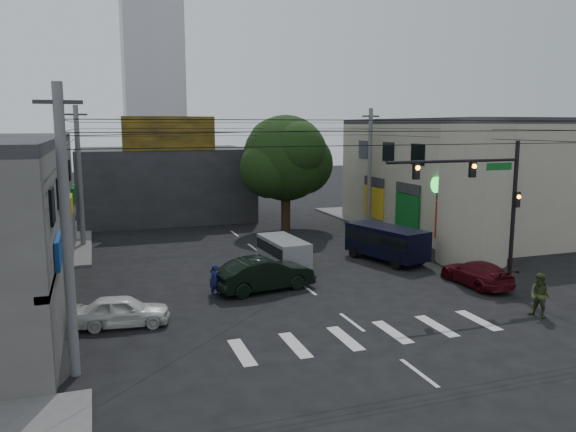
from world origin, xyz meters
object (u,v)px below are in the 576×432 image
silver_minivan (283,254)px  traffic_officer (215,281)px  white_compact (122,311)px  maroon_sedan (476,273)px  navy_van (386,244)px  utility_pole_far_left (80,177)px  utility_pole_far_right (370,169)px  utility_pole_near_left (67,234)px  street_tree (286,158)px  pedestrian_olive (540,296)px  traffic_gantry (486,192)px  dark_sedan (264,274)px

silver_minivan → traffic_officer: silver_minivan is taller
white_compact → maroon_sedan: 17.01m
navy_van → utility_pole_far_left: bearing=43.0°
utility_pole_far_right → navy_van: size_ratio=1.68×
utility_pole_near_left → traffic_officer: bearing=48.1°
street_tree → pedestrian_olive: 22.76m
utility_pole_near_left → utility_pole_far_right: (21.00, 20.50, 0.00)m
traffic_gantry → navy_van: size_ratio=1.31×
utility_pole_far_left → silver_minivan: utility_pole_far_left is taller
utility_pole_far_left → navy_van: size_ratio=1.68×
utility_pole_far_left → navy_van: (16.91, -10.22, -3.57)m
white_compact → pedestrian_olive: size_ratio=2.04×
white_compact → traffic_officer: bearing=-51.7°
utility_pole_far_right → traffic_officer: utility_pole_far_right is taller
traffic_gantry → white_compact: 17.18m
utility_pole_near_left → silver_minivan: 15.31m
dark_sedan → street_tree: bearing=-33.4°
street_tree → maroon_sedan: (4.19, -17.16, -4.85)m
dark_sedan → pedestrian_olive: size_ratio=2.74×
utility_pole_far_left → pedestrian_olive: bearing=-49.2°
navy_van → white_compact: bearing=96.1°
street_tree → traffic_gantry: bearing=-78.0°
maroon_sedan → navy_van: size_ratio=0.79×
traffic_officer → silver_minivan: bearing=25.1°
traffic_gantry → navy_van: 7.90m
utility_pole_far_left → traffic_officer: utility_pole_far_left is taller
dark_sedan → maroon_sedan: 10.61m
silver_minivan → traffic_officer: (-4.60, -3.76, -0.10)m
traffic_gantry → pedestrian_olive: traffic_gantry is taller
traffic_officer → utility_pole_far_left: bearing=99.2°
dark_sedan → pedestrian_olive: (9.71, -7.48, 0.13)m
traffic_gantry → street_tree: bearing=102.0°
utility_pole_far_right → pedestrian_olive: size_ratio=4.89×
street_tree → utility_pole_near_left: (-14.50, -21.50, -0.87)m
utility_pole_far_left → silver_minivan: bearing=-43.6°
street_tree → traffic_officer: size_ratio=5.61×
navy_van → pedestrian_olive: (1.21, -10.79, -0.09)m
traffic_gantry → dark_sedan: size_ratio=1.40×
white_compact → dark_sedan: bearing=-59.4°
white_compact → traffic_officer: traffic_officer is taller
pedestrian_olive → navy_van: bearing=166.9°
dark_sedan → maroon_sedan: (10.28, -2.63, -0.19)m
dark_sedan → traffic_gantry: bearing=-119.9°
traffic_gantry → utility_pole_far_right: bearing=81.1°
street_tree → navy_van: bearing=-77.9°
dark_sedan → maroon_sedan: bearing=-115.0°
utility_pole_near_left → silver_minivan: utility_pole_near_left is taller
utility_pole_far_right → utility_pole_near_left: bearing=-135.7°
white_compact → silver_minivan: (8.89, 6.30, 0.25)m
street_tree → utility_pole_far_left: 14.56m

